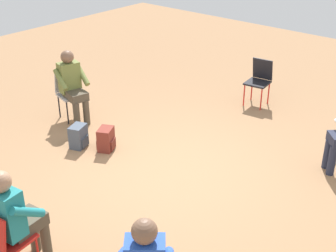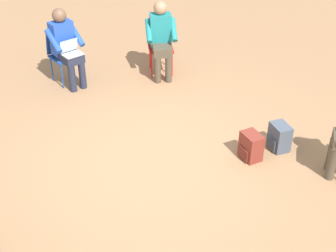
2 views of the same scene
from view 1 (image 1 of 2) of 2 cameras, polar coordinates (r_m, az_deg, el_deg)
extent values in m
plane|color=#99704C|center=(6.67, 0.13, -5.82)|extent=(16.18, 16.18, 0.00)
cube|color=black|center=(8.77, 10.84, 5.18)|extent=(0.44, 0.44, 0.03)
cylinder|color=red|center=(8.65, 11.29, 3.21)|extent=(0.02, 0.02, 0.42)
cylinder|color=red|center=(8.77, 9.26, 3.72)|extent=(0.02, 0.02, 0.42)
cylinder|color=red|center=(8.95, 12.15, 3.92)|extent=(0.02, 0.02, 0.42)
cylinder|color=red|center=(9.06, 10.17, 4.41)|extent=(0.02, 0.02, 0.42)
cube|color=black|center=(8.87, 11.46, 6.83)|extent=(0.14, 0.39, 0.40)
cube|color=#B7B7BC|center=(8.25, -11.73, 3.67)|extent=(0.48, 0.48, 0.03)
cylinder|color=black|center=(8.26, -10.02, 2.15)|extent=(0.02, 0.02, 0.42)
cylinder|color=black|center=(8.13, -12.15, 1.55)|extent=(0.02, 0.02, 0.42)
cylinder|color=black|center=(8.54, -11.06, 2.91)|extent=(0.02, 0.02, 0.42)
cylinder|color=black|center=(8.42, -13.13, 2.34)|extent=(0.02, 0.02, 0.42)
cube|color=#B7B7BC|center=(8.33, -12.43, 5.44)|extent=(0.39, 0.18, 0.40)
cube|color=red|center=(5.12, -18.60, -12.97)|extent=(0.45, 0.45, 0.03)
cylinder|color=red|center=(5.44, -18.05, -13.21)|extent=(0.02, 0.02, 0.42)
sphere|color=brown|center=(3.87, -2.90, -12.70)|extent=(0.22, 0.22, 0.22)
cylinder|color=#23283D|center=(6.93, 19.35, -3.97)|extent=(0.11, 0.11, 0.45)
cylinder|color=#23283D|center=(7.08, 18.86, -3.23)|extent=(0.11, 0.11, 0.45)
cylinder|color=#4C4233|center=(5.47, -16.01, -12.45)|extent=(0.11, 0.11, 0.45)
cylinder|color=#4C4233|center=(5.36, -14.68, -13.19)|extent=(0.11, 0.11, 0.45)
cube|color=#4C4233|center=(5.16, -17.11, -11.29)|extent=(0.46, 0.35, 0.14)
cube|color=teal|center=(4.92, -19.17, -9.94)|extent=(0.26, 0.37, 0.52)
sphere|color=#A87A5B|center=(4.72, -19.81, -6.43)|extent=(0.22, 0.22, 0.22)
cylinder|color=teal|center=(5.09, -19.79, -8.36)|extent=(0.40, 0.14, 0.31)
cylinder|color=teal|center=(4.82, -16.76, -10.00)|extent=(0.40, 0.14, 0.31)
cylinder|color=#4C4233|center=(8.07, -9.93, 1.67)|extent=(0.11, 0.11, 0.45)
cylinder|color=#4C4233|center=(8.00, -11.08, 1.34)|extent=(0.11, 0.11, 0.45)
cube|color=#4C4233|center=(8.06, -11.20, 3.75)|extent=(0.39, 0.48, 0.14)
cube|color=olive|center=(8.13, -11.95, 5.84)|extent=(0.38, 0.29, 0.52)
sphere|color=brown|center=(8.01, -12.19, 8.24)|extent=(0.22, 0.22, 0.22)
cylinder|color=olive|center=(8.11, -10.38, 6.14)|extent=(0.18, 0.41, 0.31)
cylinder|color=olive|center=(7.96, -12.96, 5.49)|extent=(0.18, 0.41, 0.31)
cube|color=#475160|center=(7.40, -10.87, -1.23)|extent=(0.33, 0.29, 0.36)
cube|color=#39414D|center=(7.44, -10.82, -1.78)|extent=(0.27, 0.30, 0.16)
cube|color=maroon|center=(7.24, -7.58, -1.59)|extent=(0.34, 0.31, 0.36)
cube|color=maroon|center=(7.28, -7.54, -2.15)|extent=(0.29, 0.31, 0.16)
camera|label=2|loc=(9.78, 19.11, 25.66)|focal=50.00mm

